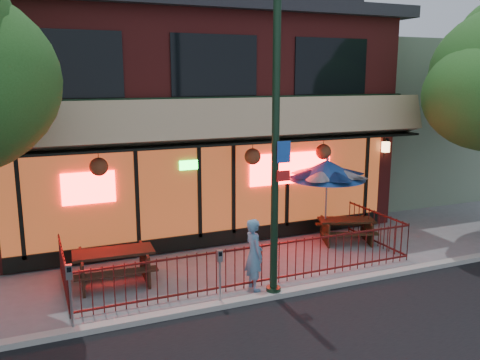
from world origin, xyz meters
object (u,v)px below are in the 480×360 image
object	(u,v)px
picnic_table_left	(114,262)
street_light	(275,154)
patio_umbrella	(327,170)
parking_meter_far	(70,287)
parking_meter_near	(220,268)
pedestrian	(254,254)
picnic_table_right	(346,227)

from	to	relation	value
picnic_table_left	street_light	bearing A→B (deg)	-34.00
patio_umbrella	parking_meter_far	size ratio (longest dim) A/B	1.83
street_light	picnic_table_left	world-z (taller)	street_light
parking_meter_near	patio_umbrella	bearing A→B (deg)	32.89
parking_meter_near	pedestrian	bearing A→B (deg)	26.44
picnic_table_right	parking_meter_near	distance (m)	5.47
street_light	patio_umbrella	bearing A→B (deg)	42.32
picnic_table_right	patio_umbrella	size ratio (longest dim) A/B	0.77
parking_meter_far	parking_meter_near	bearing A→B (deg)	0.00
patio_umbrella	parking_meter_far	bearing A→B (deg)	-158.96
parking_meter_near	parking_meter_far	xyz separation A→B (m)	(-2.95, -0.00, 0.09)
parking_meter_near	street_light	bearing A→B (deg)	-0.12
parking_meter_far	street_light	bearing A→B (deg)	-0.04
street_light	picnic_table_left	bearing A→B (deg)	146.00
street_light	parking_meter_far	xyz separation A→B (m)	(-4.20, 0.00, -2.23)
street_light	pedestrian	bearing A→B (deg)	115.96
picnic_table_left	patio_umbrella	size ratio (longest dim) A/B	0.77
patio_umbrella	parking_meter_far	xyz separation A→B (m)	(-7.28, -2.80, -1.20)
picnic_table_right	parking_meter_far	distance (m)	8.20
street_light	patio_umbrella	distance (m)	4.29
picnic_table_left	pedestrian	bearing A→B (deg)	-29.07
patio_umbrella	parking_meter_near	xyz separation A→B (m)	(-4.33, -2.80, -1.29)
patio_umbrella	pedestrian	size ratio (longest dim) A/B	1.51
patio_umbrella	picnic_table_left	bearing A→B (deg)	-173.36
picnic_table_right	pedestrian	size ratio (longest dim) A/B	1.15
street_light	picnic_table_right	bearing A→B (deg)	34.80
pedestrian	picnic_table_right	bearing A→B (deg)	-63.36
picnic_table_left	patio_umbrella	xyz separation A→B (m)	(6.17, 0.72, 1.60)
picnic_table_left	parking_meter_near	bearing A→B (deg)	-48.54
patio_umbrella	street_light	bearing A→B (deg)	-137.68
picnic_table_left	parking_meter_far	xyz separation A→B (m)	(-1.11, -2.08, 0.40)
picnic_table_left	patio_umbrella	bearing A→B (deg)	6.64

